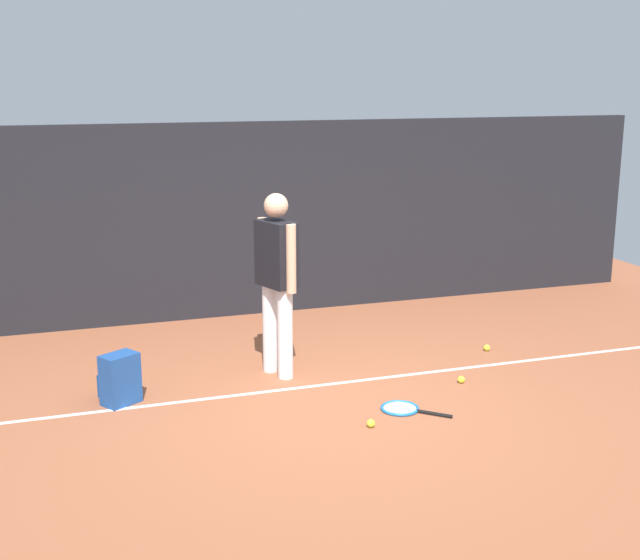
% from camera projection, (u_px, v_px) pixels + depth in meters
% --- Properties ---
extents(ground_plane, '(12.00, 12.00, 0.00)m').
position_uv_depth(ground_plane, '(335.00, 405.00, 7.15)').
color(ground_plane, '#9E5638').
extents(back_fence, '(10.00, 0.10, 2.22)m').
position_uv_depth(back_fence, '(248.00, 220.00, 9.65)').
color(back_fence, black).
rests_on(back_fence, ground).
extents(court_line, '(9.00, 0.05, 0.00)m').
position_uv_depth(court_line, '(317.00, 386.00, 7.59)').
color(court_line, white).
rests_on(court_line, ground).
extents(tennis_player, '(0.34, 0.50, 1.70)m').
position_uv_depth(tennis_player, '(277.00, 273.00, 7.66)').
color(tennis_player, white).
rests_on(tennis_player, ground).
extents(tennis_racket, '(0.57, 0.55, 0.03)m').
position_uv_depth(tennis_racket, '(403.00, 409.00, 7.04)').
color(tennis_racket, black).
rests_on(tennis_racket, ground).
extents(backpack, '(0.37, 0.37, 0.44)m').
position_uv_depth(backpack, '(119.00, 380.00, 7.14)').
color(backpack, '#1E478C').
rests_on(backpack, ground).
extents(tennis_ball_near_player, '(0.07, 0.07, 0.07)m').
position_uv_depth(tennis_ball_near_player, '(461.00, 380.00, 7.65)').
color(tennis_ball_near_player, '#CCE033').
rests_on(tennis_ball_near_player, ground).
extents(tennis_ball_by_fence, '(0.07, 0.07, 0.07)m').
position_uv_depth(tennis_ball_by_fence, '(371.00, 423.00, 6.69)').
color(tennis_ball_by_fence, '#CCE033').
rests_on(tennis_ball_by_fence, ground).
extents(tennis_ball_mid_court, '(0.07, 0.07, 0.07)m').
position_uv_depth(tennis_ball_mid_court, '(487.00, 348.00, 8.54)').
color(tennis_ball_mid_court, '#CCE033').
rests_on(tennis_ball_mid_court, ground).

